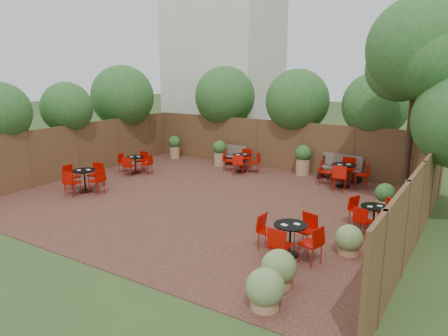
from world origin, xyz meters
The scene contains 13 objects.
ground centered at (0.00, 0.00, 0.00)m, with size 80.00×80.00×0.00m, color #354F23.
courtyard_paving centered at (0.00, 0.00, 0.01)m, with size 12.00×10.00×0.02m, color #341715.
fence_back centered at (0.00, 5.00, 1.00)m, with size 12.00×0.08×2.00m, color brown.
fence_left centered at (-6.00, 0.00, 1.00)m, with size 0.08×10.00×2.00m, color brown.
fence_right centered at (6.00, 0.00, 1.00)m, with size 0.08×10.00×2.00m, color brown.
neighbour_building centered at (-4.50, 8.00, 4.00)m, with size 5.00×4.00×8.00m, color silver.
overhang_foliage centered at (-1.18, 3.46, 2.75)m, with size 15.86×10.56×2.73m.
courtyard_tree centered at (5.24, 2.58, 4.41)m, with size 2.91×2.83×5.99m.
park_bench_left centered at (-2.04, 4.62, 0.45)m, with size 1.40×0.59×0.84m.
park_bench_right centered at (2.71, 4.63, 0.51)m, with size 1.60×0.68×0.96m.
bistro_tables centered at (0.53, 0.98, 0.44)m, with size 10.78×7.68×0.92m.
planters centered at (-0.27, 3.83, 0.60)m, with size 10.41×3.93×1.17m.
low_shrubs centered at (4.36, -3.36, 0.36)m, with size 1.36×3.62×0.74m.
Camera 1 is at (7.18, -10.42, 4.11)m, focal length 33.92 mm.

